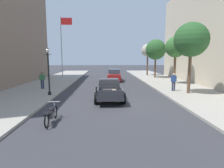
% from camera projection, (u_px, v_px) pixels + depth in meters
% --- Properties ---
extents(ground_plane, '(140.00, 140.00, 0.00)m').
position_uv_depth(ground_plane, '(112.00, 103.00, 13.22)').
color(ground_plane, '#333338').
extents(sidewalk_left, '(5.50, 64.00, 0.15)m').
position_uv_depth(sidewalk_left, '(8.00, 103.00, 12.97)').
color(sidewalk_left, '#9E998E').
rests_on(sidewalk_left, ground).
extents(sidewalk_right, '(5.50, 64.00, 0.15)m').
position_uv_depth(sidewalk_right, '(212.00, 101.00, 13.44)').
color(sidewalk_right, '#9E998E').
rests_on(sidewalk_right, ground).
extents(hotrod_truck_gunmetal, '(2.26, 4.97, 1.58)m').
position_uv_depth(hotrod_truck_gunmetal, '(109.00, 89.00, 14.45)').
color(hotrod_truck_gunmetal, '#333338').
rests_on(hotrod_truck_gunmetal, ground).
extents(motorcycle_parked, '(0.62, 2.12, 0.93)m').
position_uv_depth(motorcycle_parked, '(51.00, 114.00, 9.23)').
color(motorcycle_parked, black).
rests_on(motorcycle_parked, ground).
extents(car_background_red, '(2.05, 4.39, 1.65)m').
position_uv_depth(car_background_red, '(114.00, 75.00, 25.81)').
color(car_background_red, '#AD1E1E').
rests_on(car_background_red, ground).
extents(pedestrian_sidewalk_left, '(0.53, 0.22, 1.65)m').
position_uv_depth(pedestrian_sidewalk_left, '(42.00, 79.00, 18.35)').
color(pedestrian_sidewalk_left, '#232847').
rests_on(pedestrian_sidewalk_left, sidewalk_left).
extents(pedestrian_sidewalk_right, '(0.53, 0.22, 1.65)m').
position_uv_depth(pedestrian_sidewalk_right, '(174.00, 81.00, 17.16)').
color(pedestrian_sidewalk_right, '#232847').
rests_on(pedestrian_sidewalk_right, sidewalk_right).
extents(street_lamp_near, '(0.50, 0.32, 3.85)m').
position_uv_depth(street_lamp_near, '(48.00, 68.00, 15.16)').
color(street_lamp_near, black).
rests_on(street_lamp_near, sidewalk_left).
extents(flagpole, '(1.74, 0.16, 9.16)m').
position_uv_depth(flagpole, '(63.00, 40.00, 27.79)').
color(flagpole, '#B2B2B7').
rests_on(flagpole, sidewalk_left).
extents(street_tree_nearest, '(2.87, 2.87, 5.96)m').
position_uv_depth(street_tree_nearest, '(191.00, 40.00, 15.61)').
color(street_tree_nearest, brown).
rests_on(street_tree_nearest, sidewalk_right).
extents(street_tree_second, '(2.41, 2.41, 5.48)m').
position_uv_depth(street_tree_second, '(176.00, 47.00, 21.69)').
color(street_tree_second, brown).
rests_on(street_tree_second, sidewalk_right).
extents(street_tree_third, '(3.08, 3.08, 5.82)m').
position_uv_depth(street_tree_third, '(156.00, 50.00, 28.46)').
color(street_tree_third, brown).
rests_on(street_tree_third, sidewalk_right).
extents(street_tree_farthest, '(2.20, 2.20, 5.43)m').
position_uv_depth(street_tree_farthest, '(148.00, 51.00, 32.33)').
color(street_tree_farthest, brown).
rests_on(street_tree_farthest, sidewalk_right).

